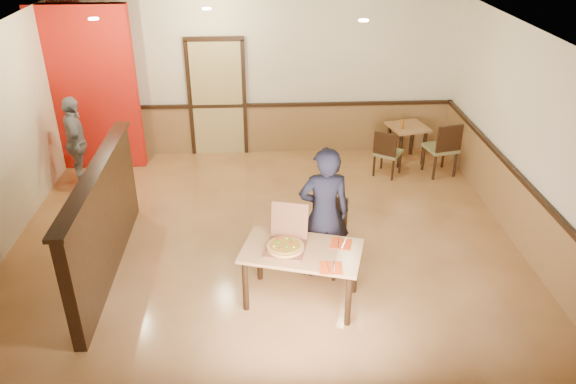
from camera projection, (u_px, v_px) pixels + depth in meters
name	position (u px, v px, depth m)	size (l,w,h in m)	color
floor	(266.00, 255.00, 7.54)	(7.00, 7.00, 0.00)	tan
ceiling	(262.00, 47.00, 6.23)	(7.00, 7.00, 0.00)	black
wall_back	(261.00, 78.00, 9.97)	(7.00, 7.00, 0.00)	beige
wall_right	(543.00, 155.00, 7.04)	(7.00, 7.00, 0.00)	beige
wainscot_back	(263.00, 129.00, 10.39)	(7.00, 0.04, 0.90)	olive
chair_rail_back	(262.00, 105.00, 10.15)	(7.00, 0.06, 0.06)	black
wainscot_right	(525.00, 220.00, 7.49)	(0.04, 7.00, 0.90)	olive
chair_rail_right	(531.00, 189.00, 7.27)	(0.06, 7.00, 0.06)	black
back_door	(217.00, 99.00, 10.06)	(0.90, 0.06, 2.10)	tan
booth_partition	(104.00, 220.00, 6.93)	(0.20, 3.10, 1.44)	black
red_accent_panel	(89.00, 90.00, 9.40)	(1.60, 0.20, 2.78)	red
spot_a	(93.00, 19.00, 7.72)	(0.14, 0.14, 0.02)	#FFDCB2
spot_b	(207.00, 9.00, 8.40)	(0.14, 0.14, 0.02)	#FFDCB2
spot_c	(364.00, 20.00, 7.62)	(0.14, 0.14, 0.02)	#FFDCB2
main_table	(302.00, 257.00, 6.43)	(1.50, 1.11, 0.72)	#B27C4B
diner_chair	(326.00, 231.00, 7.10)	(0.63, 0.63, 0.96)	olive
side_chair_left	(387.00, 151.00, 9.47)	(0.57, 0.57, 0.83)	olive
side_chair_right	(443.00, 147.00, 9.46)	(0.57, 0.57, 0.96)	olive
side_table	(407.00, 135.00, 10.00)	(0.75, 0.75, 0.67)	#B27C4B
diner	(324.00, 213.00, 6.81)	(0.63, 0.42, 1.74)	black
passerby	(77.00, 143.00, 9.01)	(0.90, 0.37, 1.53)	gray
pizza_box	(286.00, 244.00, 6.39)	(0.54, 0.60, 0.46)	brown
pizza	(285.00, 247.00, 6.35)	(0.42, 0.42, 0.03)	#C78A48
napkin_near	(331.00, 268.00, 6.06)	(0.26, 0.26, 0.01)	red
napkin_far	(341.00, 244.00, 6.49)	(0.29, 0.29, 0.01)	red
condiment	(402.00, 124.00, 9.78)	(0.06, 0.06, 0.16)	#90591A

